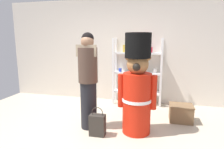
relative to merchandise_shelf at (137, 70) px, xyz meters
name	(u,v)px	position (x,y,z in m)	size (l,w,h in m)	color
ground_plane	(101,141)	(-0.35, -1.98, -0.85)	(6.40, 6.40, 0.00)	beige
back_wall	(125,51)	(-0.35, 0.22, 0.45)	(6.40, 0.12, 2.60)	silver
merchandise_shelf	(137,70)	(0.00, 0.00, 0.00)	(1.19, 0.35, 1.62)	white
teddy_bear_guard	(137,87)	(0.16, -1.53, -0.05)	(0.65, 0.50, 1.69)	red
person_shopper	(88,79)	(-0.70, -1.55, 0.05)	(0.36, 0.34, 1.71)	black
shopping_bag	(97,125)	(-0.46, -1.80, -0.66)	(0.26, 0.15, 0.50)	#332D28
display_crate	(181,113)	(0.96, -0.89, -0.68)	(0.45, 0.36, 0.34)	brown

